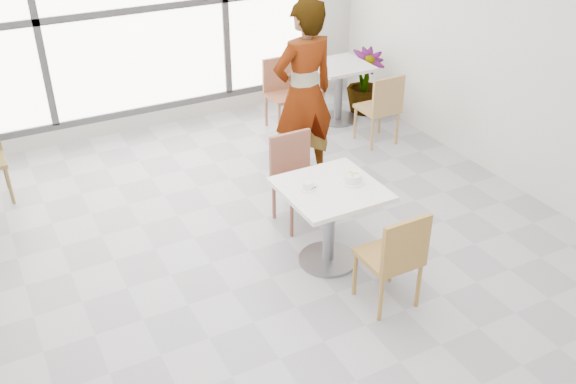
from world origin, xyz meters
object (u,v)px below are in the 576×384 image
person (304,94)px  plant_right (365,82)px  chair_near (396,255)px  bg_chair_right_far (282,89)px  oatmeal_bowl (352,178)px  chair_far (295,173)px  main_table (330,210)px  bg_table_right (339,84)px  bg_chair_right_near (382,105)px  coffee_cup (308,186)px

person → plant_right: person is taller
chair_near → bg_chair_right_far: (0.85, 3.50, 0.00)m
oatmeal_bowl → plant_right: bearing=53.7°
chair_near → person: size_ratio=0.45×
chair_far → person: 0.95m
main_table → bg_table_right: (1.70, 2.58, -0.04)m
chair_near → plant_right: size_ratio=1.03×
main_table → bg_table_right: bearing=56.6°
bg_chair_right_near → chair_far: bearing=30.1°
chair_far → oatmeal_bowl: bearing=-81.1°
bg_table_right → bg_chair_right_near: bearing=-86.0°
coffee_cup → bg_chair_right_far: (1.17, 2.69, -0.28)m
person → coffee_cup: bearing=57.9°
oatmeal_bowl → bg_table_right: bearing=59.9°
chair_near → bg_chair_right_far: size_ratio=1.00×
oatmeal_bowl → bg_table_right: oatmeal_bowl is taller
person → bg_table_right: bearing=-139.4°
oatmeal_bowl → bg_table_right: 3.01m
oatmeal_bowl → chair_near: bearing=-95.3°
chair_near → coffee_cup: bearing=-68.7°
chair_far → bg_chair_right_near: 1.95m
plant_right → bg_table_right: bearing=-171.8°
main_table → person: (0.55, 1.44, 0.45)m
oatmeal_bowl → person: person is taller
oatmeal_bowl → coffee_cup: bearing=169.7°
chair_far → bg_chair_right_far: (0.90, 2.00, 0.00)m
chair_far → bg_chair_right_near: (1.68, 0.98, 0.00)m
chair_near → bg_chair_right_near: (1.63, 2.49, 0.00)m
oatmeal_bowl → bg_chair_right_far: bearing=74.2°
person → bg_table_right: (1.16, 1.14, -0.48)m
chair_near → chair_far: size_ratio=1.00×
coffee_cup → bg_table_right: size_ratio=0.21×
bg_table_right → bg_chair_right_far: bearing=166.8°
chair_near → coffee_cup: (-0.32, 0.81, 0.28)m
bg_table_right → bg_chair_right_near: size_ratio=0.86×
coffee_cup → chair_far: bearing=69.1°
chair_far → bg_table_right: chair_far is taller
chair_near → bg_table_right: 3.69m
person → bg_chair_right_far: (0.43, 1.31, -0.47)m
chair_far → bg_table_right: size_ratio=1.16×
chair_far → bg_table_right: (1.62, 1.83, -0.01)m
bg_chair_right_far → plant_right: bearing=-5.2°
oatmeal_bowl → bg_chair_right_near: size_ratio=0.24×
chair_near → oatmeal_bowl: (0.07, 0.74, 0.29)m
chair_near → bg_chair_right_far: 3.61m
coffee_cup → bg_chair_right_near: (1.95, 1.67, -0.28)m
bg_chair_right_near → oatmeal_bowl: bearing=48.1°
main_table → bg_chair_right_near: bg_chair_right_near is taller
chair_far → bg_table_right: 2.44m
main_table → chair_near: bearing=-80.2°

